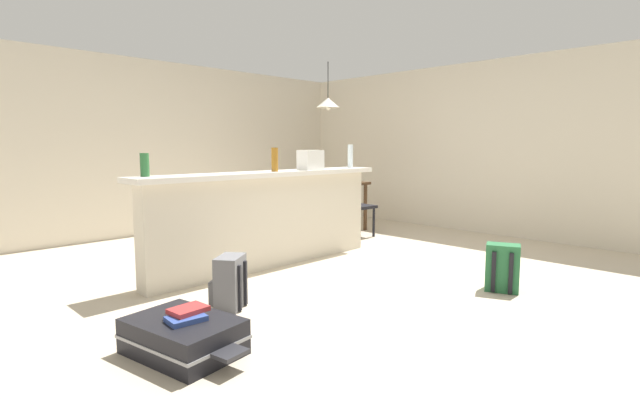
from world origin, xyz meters
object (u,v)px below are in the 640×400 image
Objects in this scene: bottle_clear at (350,156)px; suitcase_flat_black at (184,336)px; dining_chair_near_partition at (354,200)px; bottle_amber at (275,160)px; bottle_green at (145,165)px; pendant_lamp at (328,103)px; backpack_grey at (229,283)px; book_stack at (187,314)px; dining_table at (327,189)px; grocery_bag at (311,160)px; backpack_green at (502,268)px.

suitcase_flat_black is (-2.99, -1.28, -1.05)m from bottle_clear.
bottle_amber is at bearing -163.60° from dining_chair_near_partition.
pendant_lamp is at bearing 15.84° from bottle_green.
pendant_lamp is at bearing 31.26° from backpack_grey.
backpack_grey is at bearing -75.24° from bottle_green.
bottle_amber reaches higher than bottle_green.
backpack_grey is 0.83m from book_stack.
dining_table is at bearing 29.72° from bottle_amber.
grocery_bag is 0.62× the size of backpack_grey.
bottle_green is 2.56m from bottle_clear.
bottle_green is 1.33m from bottle_amber.
bottle_amber is 1.24m from bottle_clear.
bottle_clear is at bearing 2.01° from bottle_amber.
bottle_clear is at bearing -122.40° from dining_table.
bottle_amber is 0.27× the size of dining_chair_near_partition.
bottle_green is at bearing 177.40° from bottle_clear.
bottle_amber is at bearing 35.81° from book_stack.
bottle_clear is 1.02× the size of book_stack.
grocery_bag is at bearing 0.56° from bottle_amber.
backpack_green is at bearing -111.22° from dining_chair_near_partition.
bottle_green is 0.82× the size of bottle_amber.
backpack_grey is (-2.99, -1.81, -1.71)m from pendant_lamp.
dining_chair_near_partition is (1.91, 0.56, -0.62)m from bottle_amber.
dining_table is at bearing 57.60° from bottle_clear.
book_stack is at bearing -144.19° from bottle_amber.
backpack_green is at bearing -99.43° from bottle_clear.
dining_chair_near_partition reaches higher than dining_table.
pendant_lamp reaches higher than grocery_bag.
bottle_amber is 0.59× the size of backpack_grey.
bottle_clear is at bearing -2.60° from bottle_green.
book_stack is (-3.64, -2.33, -1.66)m from pendant_lamp.
bottle_green reaches higher than book_stack.
dining_chair_near_partition is at bearing 68.78° from backpack_green.
grocery_bag is 0.62× the size of backpack_green.
dining_table is 1.26× the size of suitcase_flat_black.
suitcase_flat_black is at bearing -156.88° from bottle_clear.
dining_table is at bearing 91.10° from dining_chair_near_partition.
bottle_amber is at bearing 35.12° from suitcase_flat_black.
pendant_lamp is at bearing 32.25° from suitcase_flat_black.
book_stack is at bearing -156.44° from bottle_clear.
bottle_clear is 3.37m from book_stack.
dining_chair_near_partition reaches higher than backpack_green.
backpack_green is (2.21, -2.23, -0.91)m from bottle_green.
pendant_lamp is 4.63m from book_stack.
suitcase_flat_black is at bearing -144.88° from bottle_amber.
book_stack is (-2.62, 0.81, 0.05)m from backpack_green.
backpack_grey is at bearing -145.71° from bottle_amber.
backpack_grey is 1.00× the size of backpack_green.
book_stack is (-0.65, -0.51, 0.05)m from backpack_grey.
bottle_amber is 0.88× the size of bottle_clear.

